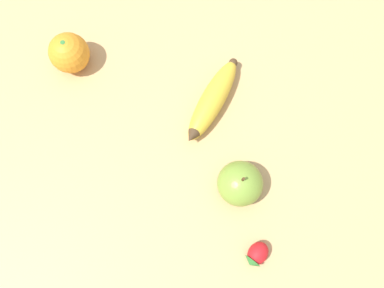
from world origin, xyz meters
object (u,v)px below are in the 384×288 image
object	(u,v)px
banana	(212,100)
strawberry	(257,255)
orange	(69,53)
apple	(240,183)

from	to	relation	value
banana	strawberry	world-z (taller)	banana
banana	strawberry	bearing A→B (deg)	42.41
orange	banana	bearing A→B (deg)	58.96
orange	apple	size ratio (longest dim) A/B	0.90
banana	orange	bearing A→B (deg)	-80.29
strawberry	apple	size ratio (longest dim) A/B	0.65
banana	orange	world-z (taller)	orange
banana	apple	distance (m)	0.17
banana	apple	xyz separation A→B (m)	(0.17, 0.01, 0.01)
strawberry	apple	distance (m)	0.12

